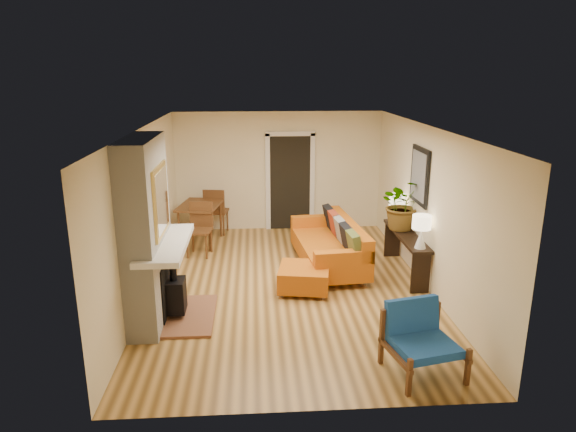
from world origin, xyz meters
name	(u,v)px	position (x,y,z in m)	size (l,w,h in m)	color
room_shell	(309,179)	(0.60, 2.63, 1.24)	(6.50, 6.50, 6.50)	tan
fireplace	(149,236)	(-2.00, -1.00, 1.24)	(1.09, 1.68, 2.60)	white
sofa	(333,245)	(0.86, 0.88, 0.40)	(1.20, 2.37, 0.90)	silver
ottoman	(304,277)	(0.23, -0.19, 0.23)	(0.91, 0.91, 0.40)	silver
blue_chair	(419,335)	(1.37, -2.54, 0.45)	(0.94, 0.92, 0.83)	brown
dining_table	(204,212)	(-1.57, 2.30, 0.67)	(1.02, 1.93, 1.01)	brown
console_table	(406,242)	(2.07, 0.43, 0.58)	(0.34, 1.85, 0.72)	black
lamp_near	(421,228)	(2.07, -0.31, 1.06)	(0.30, 0.30, 0.54)	white
lamp_far	(397,205)	(2.07, 1.11, 1.06)	(0.30, 0.30, 0.54)	white
houseplant	(403,204)	(2.06, 0.71, 1.18)	(0.83, 0.72, 0.92)	#1E5919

